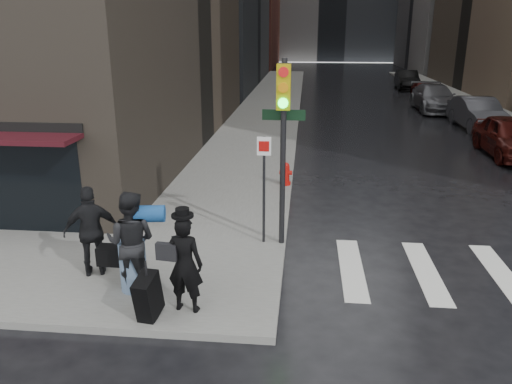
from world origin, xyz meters
TOP-DOWN VIEW (x-y plane):
  - ground at (0.00, 0.00)m, footprint 140.00×140.00m
  - sidewalk_left at (0.00, 27.00)m, footprint 4.00×50.00m
  - sidewalk_right at (13.50, 27.00)m, footprint 3.00×50.00m
  - man_overcoat at (0.21, -1.34)m, footprint 1.15×0.98m
  - man_jeans at (-0.87, -0.63)m, footprint 1.44×0.79m
  - man_greycoat at (-1.88, -0.08)m, footprint 1.21×0.82m
  - traffic_light at (1.86, 1.80)m, footprint 1.07×0.47m
  - fire_hydrant at (1.80, 6.57)m, footprint 0.42×0.33m
  - parked_car_1 at (10.74, 11.90)m, footprint 2.01×4.84m
  - parked_car_2 at (11.32, 17.88)m, footprint 1.93×5.03m
  - parked_car_3 at (10.51, 23.85)m, footprint 2.32×5.67m
  - parked_car_4 at (11.14, 29.83)m, footprint 1.93×4.05m
  - parked_car_5 at (11.01, 35.80)m, footprint 1.95×4.90m

SIDE VIEW (x-z plane):
  - ground at x=0.00m, z-range 0.00..0.00m
  - sidewalk_left at x=0.00m, z-range 0.00..0.15m
  - sidewalk_right at x=13.50m, z-range 0.00..0.15m
  - fire_hydrant at x=1.80m, z-range 0.11..0.86m
  - parked_car_4 at x=11.14m, z-range 0.00..1.34m
  - parked_car_5 at x=11.01m, z-range 0.00..1.59m
  - parked_car_2 at x=11.32m, z-range 0.00..1.63m
  - parked_car_1 at x=10.74m, z-range 0.00..1.64m
  - parked_car_3 at x=10.51m, z-range 0.00..1.64m
  - man_overcoat at x=0.21m, z-range -0.01..1.99m
  - man_greycoat at x=-1.88m, z-range 0.15..2.06m
  - man_jeans at x=-0.87m, z-range 0.15..2.18m
  - traffic_light at x=1.86m, z-range 0.77..5.07m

